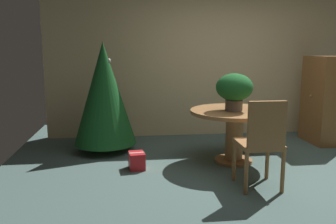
% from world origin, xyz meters
% --- Properties ---
extents(ground_plane, '(6.60, 6.60, 0.00)m').
position_xyz_m(ground_plane, '(0.00, 0.00, 0.00)').
color(ground_plane, '#4C6660').
extents(back_wall_panel, '(6.00, 0.10, 2.60)m').
position_xyz_m(back_wall_panel, '(0.00, 2.20, 1.30)').
color(back_wall_panel, beige).
rests_on(back_wall_panel, ground_plane).
extents(round_dining_table, '(1.18, 1.18, 0.71)m').
position_xyz_m(round_dining_table, '(-0.23, 0.57, 0.52)').
color(round_dining_table, '#9E6B3D').
rests_on(round_dining_table, ground_plane).
extents(flower_vase, '(0.48, 0.48, 0.49)m').
position_xyz_m(flower_vase, '(-0.27, 0.51, 1.00)').
color(flower_vase, '#665B51').
rests_on(flower_vase, round_dining_table).
extents(wooden_chair_near, '(0.44, 0.46, 0.99)m').
position_xyz_m(wooden_chair_near, '(-0.23, -0.38, 0.55)').
color(wooden_chair_near, '#9E6B3D').
rests_on(wooden_chair_near, ground_plane).
extents(holiday_tree, '(0.92, 0.92, 1.61)m').
position_xyz_m(holiday_tree, '(-1.97, 1.31, 0.86)').
color(holiday_tree, brown).
rests_on(holiday_tree, ground_plane).
extents(gift_box_red, '(0.22, 0.26, 0.21)m').
position_xyz_m(gift_box_red, '(-1.54, 0.44, 0.11)').
color(gift_box_red, red).
rests_on(gift_box_red, ground_plane).
extents(wooden_cabinet, '(0.50, 0.72, 1.40)m').
position_xyz_m(wooden_cabinet, '(1.52, 1.41, 0.70)').
color(wooden_cabinet, brown).
rests_on(wooden_cabinet, ground_plane).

